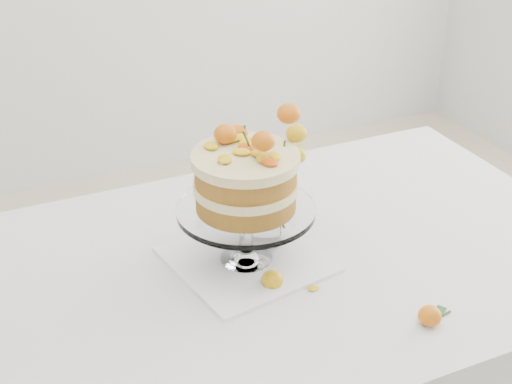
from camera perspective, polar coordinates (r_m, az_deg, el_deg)
table at (r=1.67m, az=2.81°, el=-7.23°), size 1.43×0.93×0.76m
napkin at (r=1.59m, az=-0.78°, el=-5.42°), size 0.36×0.36×0.01m
cake_stand at (r=1.49m, az=-0.83°, el=0.42°), size 0.30×0.30×0.27m
rose_vase at (r=1.53m, az=0.80°, el=2.37°), size 0.25×0.25×0.37m
loose_rose_near at (r=1.50m, az=1.34°, el=-7.03°), size 0.08×0.05×0.04m
loose_rose_far at (r=1.45m, az=13.74°, el=-9.60°), size 0.08×0.05×0.04m
stray_petal_a at (r=1.50m, az=0.50°, el=-7.84°), size 0.03×0.02×0.00m
stray_petal_b at (r=1.51m, az=4.62°, el=-7.71°), size 0.03×0.02×0.00m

